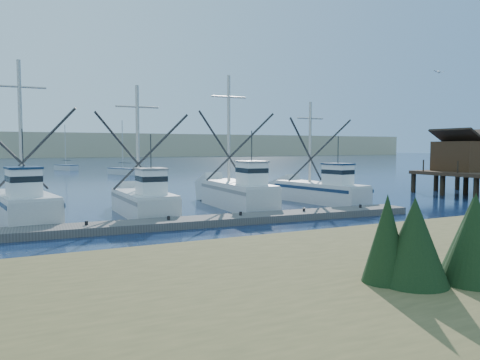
% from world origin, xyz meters
% --- Properties ---
extents(ground, '(500.00, 500.00, 0.00)m').
position_xyz_m(ground, '(0.00, 0.00, 0.00)').
color(ground, '#0B1834').
rests_on(ground, ground).
extents(shore_bank, '(40.00, 10.00, 1.60)m').
position_xyz_m(shore_bank, '(-8.00, -10.00, 0.80)').
color(shore_bank, '#4C422D').
rests_on(shore_bank, ground).
extents(floating_dock, '(29.43, 3.38, 0.39)m').
position_xyz_m(floating_dock, '(-7.20, 6.69, 0.20)').
color(floating_dock, '#5D5853').
rests_on(floating_dock, ground).
extents(dune_ridge, '(360.00, 60.00, 10.00)m').
position_xyz_m(dune_ridge, '(0.00, 210.00, 5.00)').
color(dune_ridge, tan).
rests_on(dune_ridge, ground).
extents(trawler_fleet, '(29.73, 8.18, 9.50)m').
position_xyz_m(trawler_fleet, '(-7.68, 11.50, 0.99)').
color(trawler_fleet, silver).
rests_on(trawler_fleet, ground).
extents(sailboat_near, '(3.85, 5.75, 8.10)m').
position_xyz_m(sailboat_near, '(0.87, 54.41, 0.50)').
color(sailboat_near, silver).
rests_on(sailboat_near, ground).
extents(sailboat_far, '(3.73, 5.50, 8.10)m').
position_xyz_m(sailboat_far, '(-5.38, 72.42, 0.50)').
color(sailboat_far, silver).
rests_on(sailboat_far, ground).
extents(flying_gull, '(1.17, 0.21, 0.21)m').
position_xyz_m(flying_gull, '(15.80, 10.08, 9.95)').
color(flying_gull, white).
rests_on(flying_gull, ground).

